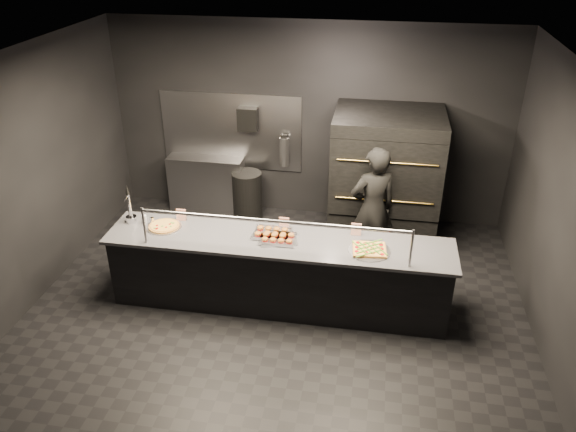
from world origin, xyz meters
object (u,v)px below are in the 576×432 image
Objects in this scene: round_pizza at (164,226)px; worker at (372,209)px; beer_tap at (130,211)px; prep_shelf at (207,184)px; fire_extinguisher at (284,151)px; slider_tray_a at (271,233)px; pizza_oven at (385,177)px; towel_dispenser at (248,119)px; square_pizza at (369,250)px; slider_tray_b at (278,238)px; service_counter at (278,272)px; trash_bin at (247,196)px.

round_pizza is 2.68m from worker.
round_pizza is at bearing -8.46° from beer_tap.
beer_tap is (-0.27, -2.19, 0.62)m from prep_shelf.
fire_extinguisher is 2.31m from slider_tray_a.
pizza_oven is at bearing 29.98° from beer_tap.
square_pizza is at bearing -51.41° from towel_dispenser.
slider_tray_b is (1.42, -0.06, 0.01)m from round_pizza.
slider_tray_a is 0.15m from slider_tray_b.
slider_tray_b reaches higher than square_pizza.
pizza_oven is 3.94× the size of slider_tray_b.
worker reaches higher than beer_tap.
service_counter is 2.31m from trash_bin.
pizza_oven reaches higher than fire_extinguisher.
worker is at bearing 90.10° from square_pizza.
pizza_oven is 0.84m from worker.
fire_extinguisher is at bearing 162.11° from pizza_oven.
round_pizza is (-0.52, -2.33, -0.61)m from towel_dispenser.
towel_dispenser is 0.82× the size of round_pizza.
worker is at bearing -43.23° from fire_extinguisher.
slider_tray_b is at bearing -2.61° from round_pizza.
slider_tray_a is at bearing 133.18° from slider_tray_b.
slider_tray_a is (-0.10, 0.11, 0.48)m from service_counter.
worker reaches higher than service_counter.
beer_tap is 2.33m from trash_bin.
round_pizza is 2.49m from square_pizza.
beer_tap is at bearing -113.17° from towel_dispenser.
beer_tap is at bearing 176.14° from square_pizza.
service_counter is at bearing -2.59° from round_pizza.
prep_shelf is at bearing 124.58° from slider_tray_b.
beer_tap is (-3.07, -1.77, 0.10)m from pizza_oven.
square_pizza is at bearing -8.47° from slider_tray_a.
slider_tray_b is 0.28× the size of worker.
pizza_oven reaches higher than trash_bin.
fire_extinguisher is at bearing 3.66° from prep_shelf.
trash_bin is at bearing 112.67° from service_counter.
service_counter is 8.02× the size of beer_tap.
beer_tap is at bearing -150.02° from pizza_oven.
slider_tray_a is 0.59× the size of trash_bin.
prep_shelf is at bearing 94.52° from round_pizza.
service_counter is at bearing -122.27° from pizza_oven.
prep_shelf is 1.31m from towel_dispenser.
square_pizza is at bearing -94.05° from pizza_oven.
towel_dispenser reaches higher than slider_tray_a.
round_pizza is 1.42m from slider_tray_b.
slider_tray_a is 0.26× the size of worker.
square_pizza is (-0.14, -1.97, -0.03)m from pizza_oven.
service_counter is 2.30m from pizza_oven.
fire_extinguisher is 0.66× the size of trash_bin.
towel_dispenser is at bearing 5.71° from prep_shelf.
service_counter is 1.16m from square_pizza.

